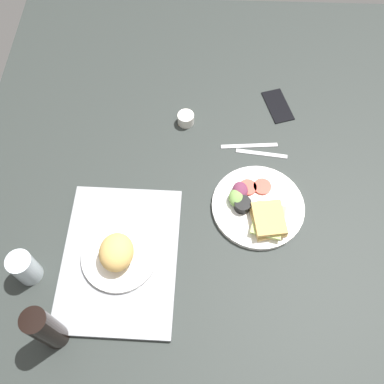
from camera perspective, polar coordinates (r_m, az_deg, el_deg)
ground_plane at (r=137.12cm, az=1.22°, el=-1.86°), size 190.00×150.00×3.00cm
serving_tray at (r=129.65cm, az=-9.36°, el=-8.48°), size 45.53×33.73×1.60cm
bread_plate_near at (r=125.83cm, az=-9.68°, el=-7.98°), size 21.77×21.77×9.06cm
plate_with_salad at (r=134.85cm, az=8.50°, el=-1.96°), size 28.47×28.47×5.40cm
drinking_glass at (r=130.40cm, az=-21.03°, el=-9.22°), size 7.01×7.01×11.17cm
soda_bottle at (r=118.20cm, az=-18.53°, el=-16.62°), size 6.40×6.40×21.41cm
espresso_cup at (r=151.02cm, az=-0.82°, el=9.55°), size 5.60×5.60×4.00cm
fork at (r=146.70cm, az=9.09°, el=5.01°), size 3.31×17.05×0.50cm
knife at (r=147.88cm, az=7.50°, el=6.04°), size 2.95×19.05×0.50cm
cell_phone at (r=159.59cm, az=11.15°, el=11.04°), size 15.90×11.22×0.80cm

